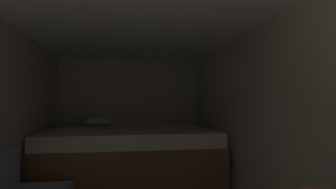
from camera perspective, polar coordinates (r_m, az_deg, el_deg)
The scene contains 4 objects.
wall_back at distance 5.10m, azimuth -8.39°, elevation -3.90°, with size 2.76×0.05×2.06m, color beige.
wall_right at distance 2.89m, azimuth 20.89°, elevation -5.01°, with size 0.05×5.15×2.06m, color beige.
ceiling_slab at distance 2.66m, azimuth -7.01°, elevation 17.77°, with size 2.76×5.15×0.05m, color white.
bed at distance 4.22m, azimuth -8.23°, elevation -12.86°, with size 2.54×1.75×0.97m.
Camera 1 is at (-0.11, -0.72, 1.18)m, focal length 27.81 mm.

